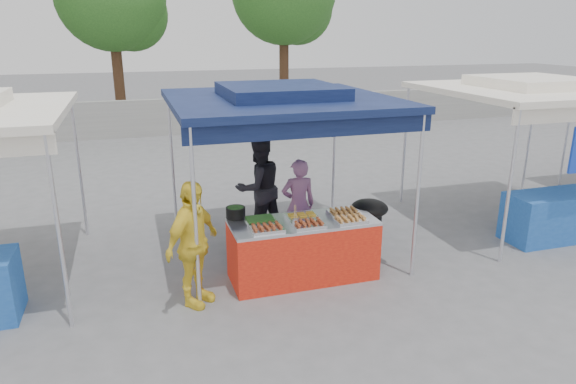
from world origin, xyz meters
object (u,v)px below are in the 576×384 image
object	(u,v)px
vendor_woman	(298,205)
customer_person	(193,245)
vendor_table	(303,249)
helper_man	(259,188)
cooking_pot	(236,213)
wok_burner	(369,224)

from	to	relation	value
vendor_woman	customer_person	distance (m)	2.19
vendor_table	customer_person	distance (m)	1.61
vendor_woman	helper_man	size ratio (longest dim) A/B	0.85
vendor_table	helper_man	world-z (taller)	helper_man
helper_man	customer_person	distance (m)	2.34
cooking_pot	customer_person	world-z (taller)	customer_person
cooking_pot	wok_burner	distance (m)	2.04
wok_burner	customer_person	distance (m)	2.76
vendor_table	vendor_woman	bearing A→B (deg)	75.40
vendor_woman	customer_person	world-z (taller)	customer_person
vendor_table	cooking_pot	distance (m)	1.06
wok_burner	vendor_woman	xyz separation A→B (m)	(-0.90, 0.65, 0.18)
vendor_table	customer_person	world-z (taller)	customer_person
cooking_pot	wok_burner	size ratio (longest dim) A/B	0.29
wok_burner	vendor_woman	size ratio (longest dim) A/B	0.64
helper_man	customer_person	bearing A→B (deg)	38.83
cooking_pot	vendor_woman	world-z (taller)	vendor_woman
cooking_pot	customer_person	distance (m)	0.95
vendor_table	cooking_pot	bearing A→B (deg)	156.14
cooking_pot	wok_burner	world-z (taller)	cooking_pot
wok_burner	customer_person	size ratio (longest dim) A/B	0.58
vendor_woman	helper_man	distance (m)	0.82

